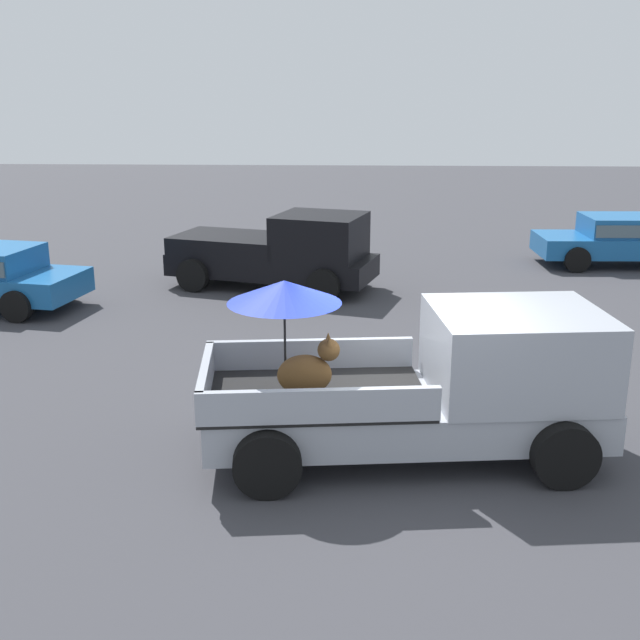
# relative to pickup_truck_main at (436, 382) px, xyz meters

# --- Properties ---
(ground_plane) EXTENTS (80.00, 80.00, 0.00)m
(ground_plane) POSITION_rel_pickup_truck_main_xyz_m (-0.39, -0.04, -0.99)
(ground_plane) COLOR #38383D
(pickup_truck_main) EXTENTS (5.22, 2.69, 2.33)m
(pickup_truck_main) POSITION_rel_pickup_truck_main_xyz_m (0.00, 0.00, 0.00)
(pickup_truck_main) COLOR black
(pickup_truck_main) RESTS_ON ground
(pickup_truck_red) EXTENTS (5.11, 3.18, 1.80)m
(pickup_truck_red) POSITION_rel_pickup_truck_main_xyz_m (-2.78, 8.68, -0.11)
(pickup_truck_red) COLOR black
(pickup_truck_red) RESTS_ON ground
(parked_sedan_near) EXTENTS (4.35, 2.08, 1.33)m
(parked_sedan_near) POSITION_rel_pickup_truck_main_xyz_m (6.06, 11.58, -0.24)
(parked_sedan_near) COLOR black
(parked_sedan_near) RESTS_ON ground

